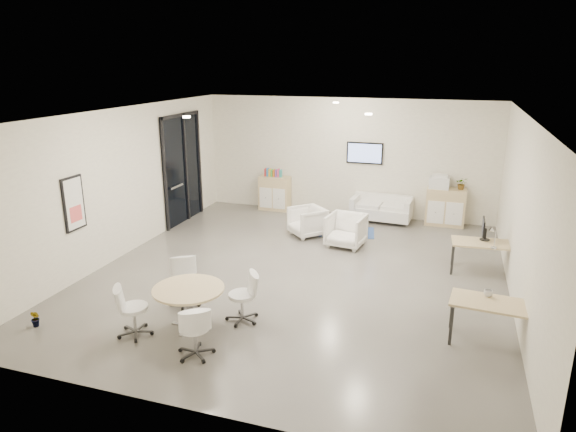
# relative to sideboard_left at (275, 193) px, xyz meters

# --- Properties ---
(room_shell) EXTENTS (9.60, 10.60, 4.80)m
(room_shell) POSITION_rel_sideboard_left_xyz_m (2.01, -4.25, 1.12)
(room_shell) COLOR #56534E
(room_shell) RESTS_ON ground
(glass_door) EXTENTS (0.09, 1.90, 2.85)m
(glass_door) POSITION_rel_sideboard_left_xyz_m (-1.94, -1.74, 1.02)
(glass_door) COLOR black
(glass_door) RESTS_ON room_shell
(artwork) EXTENTS (0.05, 0.54, 1.04)m
(artwork) POSITION_rel_sideboard_left_xyz_m (-1.96, -5.85, 1.06)
(artwork) COLOR black
(artwork) RESTS_ON room_shell
(wall_tv) EXTENTS (0.98, 0.06, 0.58)m
(wall_tv) POSITION_rel_sideboard_left_xyz_m (2.51, 0.21, 1.27)
(wall_tv) COLOR black
(wall_tv) RESTS_ON room_shell
(ceiling_spots) EXTENTS (3.14, 4.14, 0.03)m
(ceiling_spots) POSITION_rel_sideboard_left_xyz_m (1.81, -3.42, 2.70)
(ceiling_spots) COLOR #FFEAC6
(ceiling_spots) RESTS_ON room_shell
(sideboard_left) EXTENTS (0.86, 0.45, 0.97)m
(sideboard_left) POSITION_rel_sideboard_left_xyz_m (0.00, 0.00, 0.00)
(sideboard_left) COLOR tan
(sideboard_left) RESTS_ON room_shell
(sideboard_right) EXTENTS (0.98, 0.47, 0.98)m
(sideboard_right) POSITION_rel_sideboard_left_xyz_m (4.72, -0.01, 0.01)
(sideboard_right) COLOR tan
(sideboard_right) RESTS_ON room_shell
(books) EXTENTS (0.50, 0.14, 0.22)m
(books) POSITION_rel_sideboard_left_xyz_m (-0.04, 0.00, 0.60)
(books) COLOR red
(books) RESTS_ON sideboard_left
(printer) EXTENTS (0.52, 0.44, 0.35)m
(printer) POSITION_rel_sideboard_left_xyz_m (4.52, -0.01, 0.66)
(printer) COLOR white
(printer) RESTS_ON sideboard_right
(loveseat) EXTENTS (1.61, 0.89, 0.59)m
(loveseat) POSITION_rel_sideboard_left_xyz_m (3.09, -0.15, -0.17)
(loveseat) COLOR silver
(loveseat) RESTS_ON room_shell
(blue_rug) EXTENTS (1.48, 1.11, 0.01)m
(blue_rug) POSITION_rel_sideboard_left_xyz_m (2.42, -1.38, -0.48)
(blue_rug) COLOR navy
(blue_rug) RESTS_ON room_shell
(armchair_left) EXTENTS (1.04, 1.04, 0.78)m
(armchair_left) POSITION_rel_sideboard_left_xyz_m (1.53, -1.93, -0.09)
(armchair_left) COLOR silver
(armchair_left) RESTS_ON room_shell
(armchair_right) EXTENTS (0.90, 0.86, 0.84)m
(armchair_right) POSITION_rel_sideboard_left_xyz_m (2.58, -2.38, -0.07)
(armchair_right) COLOR silver
(armchair_right) RESTS_ON room_shell
(desk_rear) EXTENTS (1.30, 0.71, 0.66)m
(desk_rear) POSITION_rel_sideboard_left_xyz_m (5.55, -3.08, 0.11)
(desk_rear) COLOR tan
(desk_rear) RESTS_ON room_shell
(desk_front) EXTENTS (1.32, 0.75, 0.66)m
(desk_front) POSITION_rel_sideboard_left_xyz_m (5.58, -5.89, 0.11)
(desk_front) COLOR tan
(desk_front) RESTS_ON room_shell
(monitor) EXTENTS (0.20, 0.50, 0.44)m
(monitor) POSITION_rel_sideboard_left_xyz_m (5.51, -2.93, 0.41)
(monitor) COLOR black
(monitor) RESTS_ON desk_rear
(round_table) EXTENTS (1.14, 1.14, 0.69)m
(round_table) POSITION_rel_sideboard_left_xyz_m (0.99, -6.91, 0.12)
(round_table) COLOR tan
(round_table) RESTS_ON room_shell
(meeting_chairs) EXTENTS (2.23, 2.23, 0.82)m
(meeting_chairs) POSITION_rel_sideboard_left_xyz_m (0.99, -6.91, -0.07)
(meeting_chairs) COLOR white
(meeting_chairs) RESTS_ON room_shell
(plant_cabinet) EXTENTS (0.30, 0.33, 0.25)m
(plant_cabinet) POSITION_rel_sideboard_left_xyz_m (5.06, -0.01, 0.62)
(plant_cabinet) COLOR #3F7F3F
(plant_cabinet) RESTS_ON sideboard_right
(plant_floor) EXTENTS (0.23, 0.33, 0.13)m
(plant_floor) POSITION_rel_sideboard_left_xyz_m (-1.39, -7.67, -0.42)
(plant_floor) COLOR #3F7F3F
(plant_floor) RESTS_ON room_shell
(cup) EXTENTS (0.16, 0.14, 0.13)m
(cup) POSITION_rel_sideboard_left_xyz_m (5.50, -5.69, 0.24)
(cup) COLOR white
(cup) RESTS_ON desk_front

